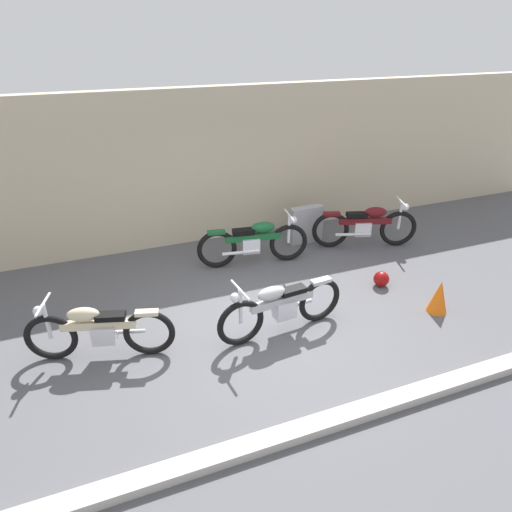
# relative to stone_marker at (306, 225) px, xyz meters

# --- Properties ---
(ground_plane) EXTENTS (40.00, 40.00, 0.00)m
(ground_plane) POSITION_rel_stone_marker_xyz_m (-1.87, -2.61, -0.39)
(ground_plane) COLOR #56565B
(building_wall) EXTENTS (18.00, 0.30, 3.10)m
(building_wall) POSITION_rel_stone_marker_xyz_m (-1.87, 1.01, 1.16)
(building_wall) COLOR beige
(building_wall) RESTS_ON ground_plane
(curb_strip) EXTENTS (18.00, 0.24, 0.12)m
(curb_strip) POSITION_rel_stone_marker_xyz_m (-1.87, -4.60, -0.33)
(curb_strip) COLOR #B7B2A8
(curb_strip) RESTS_ON ground_plane
(stone_marker) EXTENTS (0.71, 0.21, 0.78)m
(stone_marker) POSITION_rel_stone_marker_xyz_m (0.00, 0.00, 0.00)
(stone_marker) COLOR #9E9EA3
(stone_marker) RESTS_ON ground_plane
(helmet) EXTENTS (0.28, 0.28, 0.28)m
(helmet) POSITION_rel_stone_marker_xyz_m (0.41, -2.15, -0.25)
(helmet) COLOR maroon
(helmet) RESTS_ON ground_plane
(traffic_cone) EXTENTS (0.32, 0.32, 0.55)m
(traffic_cone) POSITION_rel_stone_marker_xyz_m (0.78, -3.15, -0.11)
(traffic_cone) COLOR orange
(traffic_cone) RESTS_ON ground_plane
(motorcycle_cream) EXTENTS (1.97, 0.79, 0.91)m
(motorcycle_cream) POSITION_rel_stone_marker_xyz_m (-4.34, -2.36, 0.05)
(motorcycle_cream) COLOR black
(motorcycle_cream) RESTS_ON ground_plane
(motorcycle_silver) EXTENTS (2.06, 0.58, 0.92)m
(motorcycle_silver) POSITION_rel_stone_marker_xyz_m (-1.80, -2.73, 0.06)
(motorcycle_silver) COLOR black
(motorcycle_silver) RESTS_ON ground_plane
(motorcycle_maroon) EXTENTS (2.09, 0.90, 0.97)m
(motorcycle_maroon) POSITION_rel_stone_marker_xyz_m (1.03, -0.64, 0.08)
(motorcycle_maroon) COLOR black
(motorcycle_maroon) RESTS_ON ground_plane
(motorcycle_green) EXTENTS (2.13, 0.62, 0.96)m
(motorcycle_green) POSITION_rel_stone_marker_xyz_m (-1.38, -0.54, 0.07)
(motorcycle_green) COLOR black
(motorcycle_green) RESTS_ON ground_plane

